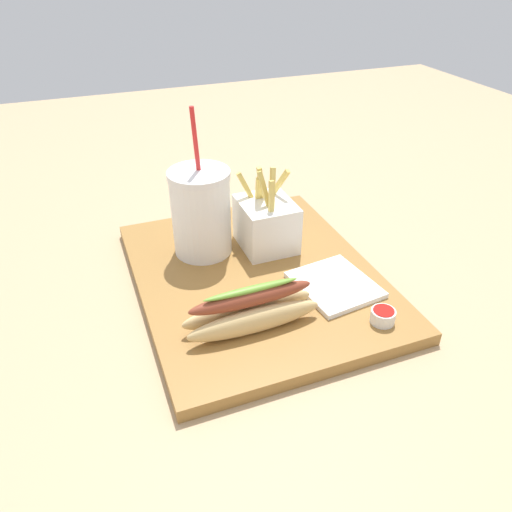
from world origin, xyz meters
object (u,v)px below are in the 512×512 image
Objects in this scene: ketchup_cup_2 at (262,214)px; napkin_stack at (335,285)px; ketchup_cup_1 at (383,315)px; soda_cup at (201,212)px; fries_basket at (266,223)px; hot_dog_1 at (252,310)px.

ketchup_cup_2 reaches higher than napkin_stack.
ketchup_cup_2 is (0.33, 0.05, -0.00)m from ketchup_cup_1.
soda_cup is 0.32m from ketchup_cup_1.
soda_cup is 6.51× the size of ketchup_cup_2.
ketchup_cup_1 is (-0.26, -0.18, -0.06)m from soda_cup.
fries_basket reaches higher than ketchup_cup_2.
hot_dog_1 is 0.15m from napkin_stack.
napkin_stack is at bearing -137.66° from soda_cup.
soda_cup is at bearing 42.34° from napkin_stack.
ketchup_cup_1 reaches higher than ketchup_cup_2.
hot_dog_1 is 0.30m from ketchup_cup_2.
ketchup_cup_2 is (0.27, -0.12, -0.02)m from hot_dog_1.
ketchup_cup_1 is (-0.06, -0.17, -0.01)m from hot_dog_1.
napkin_stack is (-0.17, -0.15, -0.07)m from soda_cup.
soda_cup is at bearing 2.31° from hot_dog_1.
ketchup_cup_1 reaches higher than napkin_stack.
ketchup_cup_2 is at bearing -24.09° from hot_dog_1.
soda_cup is 7.13× the size of ketchup_cup_1.
hot_dog_1 reaches higher than ketchup_cup_1.
ketchup_cup_2 is 0.31× the size of napkin_stack.
napkin_stack is at bearing -75.87° from hot_dog_1.
fries_basket is 0.16m from napkin_stack.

